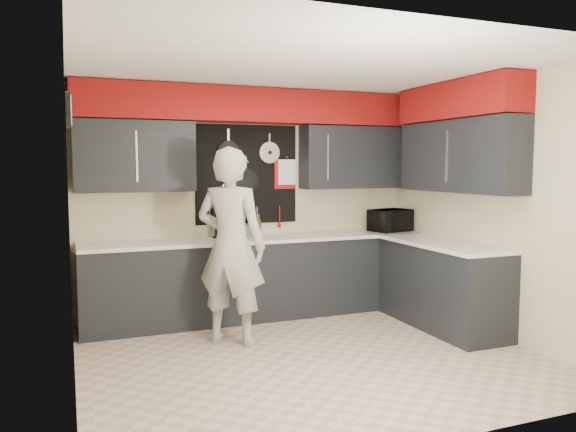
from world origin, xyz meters
name	(u,v)px	position (x,y,z in m)	size (l,w,h in m)	color
ground	(310,356)	(0.00, 0.00, 0.00)	(4.00, 4.00, 0.00)	#C7B39B
back_wall_assembly	(255,141)	(0.01, 1.60, 2.01)	(4.00, 0.36, 2.60)	beige
right_wall_assembly	(463,145)	(1.85, 0.26, 1.94)	(0.36, 3.50, 2.60)	beige
left_wall_assembly	(70,218)	(-1.99, 0.02, 1.33)	(0.05, 3.50, 2.60)	beige
base_cabinets	(310,279)	(0.49, 1.13, 0.46)	(3.95, 2.20, 0.92)	black
microwave	(390,220)	(1.68, 1.38, 1.06)	(0.49, 0.33, 0.27)	black
knife_block	(256,228)	(-0.03, 1.44, 1.02)	(0.09, 0.09, 0.20)	#331C10
utensil_crock	(236,232)	(-0.27, 1.46, 0.99)	(0.11, 0.11, 0.15)	white
coffee_maker	(223,225)	(-0.41, 1.48, 1.07)	(0.21, 0.24, 0.29)	black
person	(231,246)	(-0.55, 0.64, 0.95)	(0.70, 0.46, 1.91)	#B9BAB7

